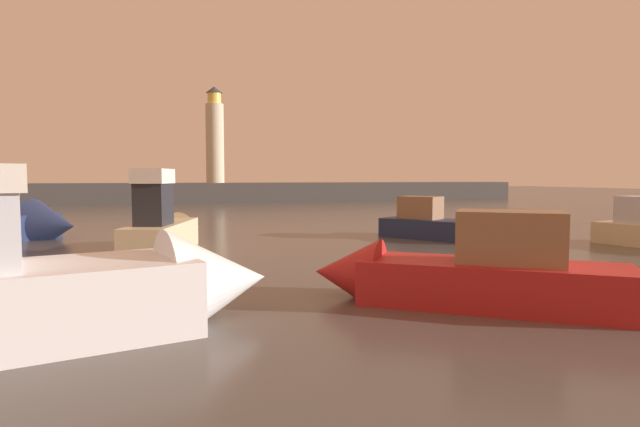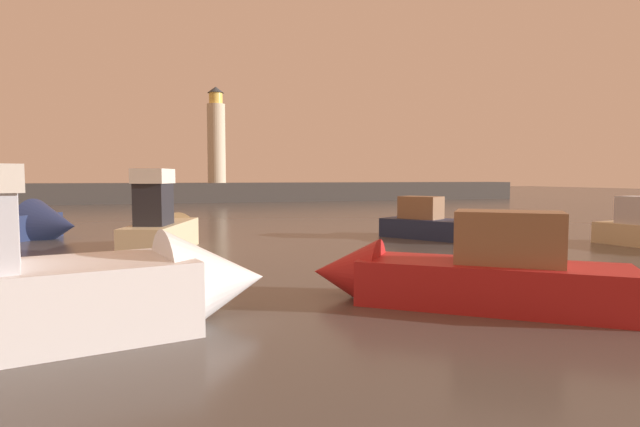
{
  "view_description": "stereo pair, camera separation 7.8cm",
  "coord_description": "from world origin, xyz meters",
  "px_view_note": "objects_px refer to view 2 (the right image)",
  "views": [
    {
      "loc": [
        -4.86,
        -0.67,
        2.89
      ],
      "look_at": [
        0.88,
        18.1,
        1.5
      ],
      "focal_mm": 28.85,
      "sensor_mm": 36.0,
      "label": 1
    },
    {
      "loc": [
        -4.79,
        -0.7,
        2.89
      ],
      "look_at": [
        0.88,
        18.1,
        1.5
      ],
      "focal_mm": 28.85,
      "sensor_mm": 36.0,
      "label": 2
    }
  ],
  "objects_px": {
    "motorboat_1": "(456,227)",
    "motorboat_5": "(54,284)",
    "lighthouse": "(216,138)",
    "motorboat_0": "(165,227)",
    "motorboat_2": "(452,274)"
  },
  "relations": [
    {
      "from": "motorboat_2",
      "to": "lighthouse",
      "type": "bearing_deg",
      "value": 90.4
    },
    {
      "from": "lighthouse",
      "to": "motorboat_0",
      "type": "bearing_deg",
      "value": -98.26
    },
    {
      "from": "motorboat_0",
      "to": "motorboat_1",
      "type": "bearing_deg",
      "value": -1.12
    },
    {
      "from": "motorboat_1",
      "to": "motorboat_5",
      "type": "distance_m",
      "value": 18.19
    },
    {
      "from": "motorboat_1",
      "to": "lighthouse",
      "type": "bearing_deg",
      "value": 99.63
    },
    {
      "from": "motorboat_1",
      "to": "motorboat_5",
      "type": "height_order",
      "value": "motorboat_5"
    },
    {
      "from": "lighthouse",
      "to": "motorboat_1",
      "type": "bearing_deg",
      "value": -80.37
    },
    {
      "from": "lighthouse",
      "to": "motorboat_0",
      "type": "relative_size",
      "value": 1.71
    },
    {
      "from": "motorboat_1",
      "to": "motorboat_2",
      "type": "distance_m",
      "value": 12.38
    },
    {
      "from": "motorboat_2",
      "to": "motorboat_5",
      "type": "height_order",
      "value": "motorboat_5"
    },
    {
      "from": "motorboat_1",
      "to": "motorboat_5",
      "type": "bearing_deg",
      "value": -143.75
    },
    {
      "from": "lighthouse",
      "to": "motorboat_5",
      "type": "height_order",
      "value": "lighthouse"
    },
    {
      "from": "motorboat_0",
      "to": "motorboat_2",
      "type": "distance_m",
      "value": 12.43
    },
    {
      "from": "lighthouse",
      "to": "motorboat_2",
      "type": "bearing_deg",
      "value": -89.6
    },
    {
      "from": "motorboat_5",
      "to": "motorboat_0",
      "type": "bearing_deg",
      "value": 80.31
    }
  ]
}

